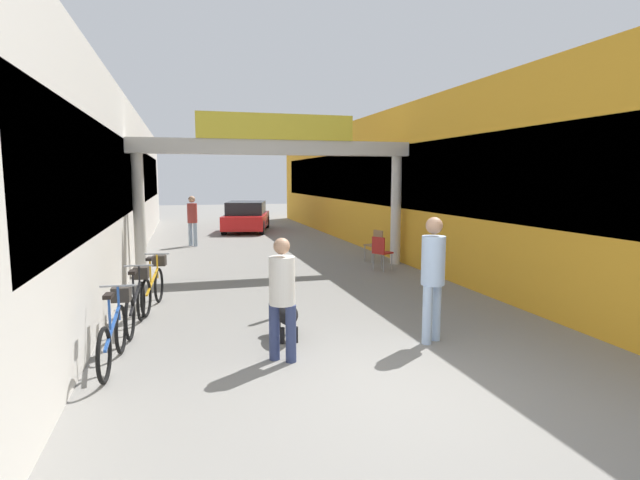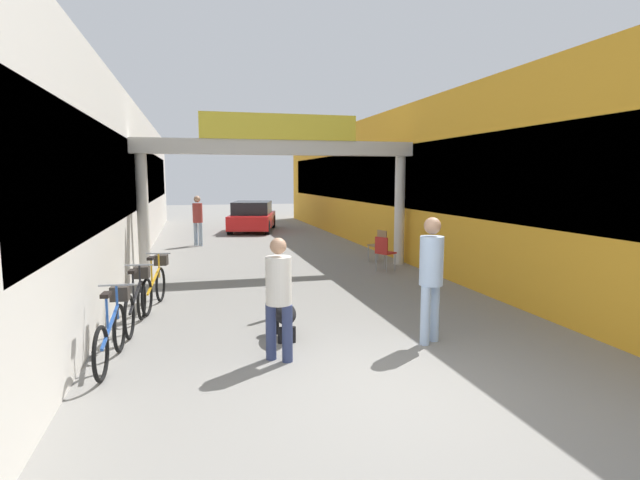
% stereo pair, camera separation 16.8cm
% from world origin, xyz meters
% --- Properties ---
extents(ground_plane, '(80.00, 80.00, 0.00)m').
position_xyz_m(ground_plane, '(0.00, 0.00, 0.00)').
color(ground_plane, gray).
extents(storefront_left, '(3.00, 26.00, 4.40)m').
position_xyz_m(storefront_left, '(-5.09, 11.00, 2.20)').
color(storefront_left, beige).
rests_on(storefront_left, ground_plane).
extents(storefront_right, '(3.00, 26.00, 4.40)m').
position_xyz_m(storefront_right, '(5.09, 11.00, 2.20)').
color(storefront_right, gold).
rests_on(storefront_right, ground_plane).
extents(arcade_sign_gateway, '(7.40, 0.47, 3.98)m').
position_xyz_m(arcade_sign_gateway, '(0.00, 7.79, 2.82)').
color(arcade_sign_gateway, beige).
rests_on(arcade_sign_gateway, ground_plane).
extents(pedestrian_with_dog, '(0.48, 0.48, 1.63)m').
position_xyz_m(pedestrian_with_dog, '(-1.12, 1.34, 0.93)').
color(pedestrian_with_dog, navy).
rests_on(pedestrian_with_dog, ground_plane).
extents(pedestrian_companion, '(0.46, 0.46, 1.84)m').
position_xyz_m(pedestrian_companion, '(1.13, 1.50, 1.07)').
color(pedestrian_companion, '#A5BFE0').
rests_on(pedestrian_companion, ground_plane).
extents(pedestrian_carrying_crate, '(0.48, 0.48, 1.76)m').
position_xyz_m(pedestrian_carrying_crate, '(-2.02, 13.05, 1.01)').
color(pedestrian_carrying_crate, '#8C9EB2').
rests_on(pedestrian_carrying_crate, ground_plane).
extents(dog_on_leash, '(0.37, 0.85, 0.62)m').
position_xyz_m(dog_on_leash, '(-0.88, 2.29, 0.39)').
color(dog_on_leash, black).
rests_on(dog_on_leash, ground_plane).
extents(bicycle_blue_nearest, '(0.46, 1.69, 0.98)m').
position_xyz_m(bicycle_blue_nearest, '(-3.23, 1.82, 0.44)').
color(bicycle_blue_nearest, black).
rests_on(bicycle_blue_nearest, ground_plane).
extents(bicycle_black_second, '(0.46, 1.69, 0.98)m').
position_xyz_m(bicycle_black_second, '(-3.09, 3.39, 0.44)').
color(bicycle_black_second, black).
rests_on(bicycle_black_second, ground_plane).
extents(bicycle_orange_third, '(0.47, 1.68, 0.98)m').
position_xyz_m(bicycle_orange_third, '(-2.89, 4.64, 0.44)').
color(bicycle_orange_third, black).
rests_on(bicycle_orange_third, ground_plane).
extents(bollard_post_metal, '(0.10, 0.10, 0.97)m').
position_xyz_m(bollard_post_metal, '(-0.76, 3.41, 0.49)').
color(bollard_post_metal, gray).
rests_on(bollard_post_metal, ground_plane).
extents(cafe_chair_red_nearer, '(0.54, 0.54, 0.89)m').
position_xyz_m(cafe_chair_red_nearer, '(2.55, 6.92, 0.54)').
color(cafe_chair_red_nearer, gray).
rests_on(cafe_chair_red_nearer, ground_plane).
extents(cafe_chair_wood_farther, '(0.50, 0.50, 0.89)m').
position_xyz_m(cafe_chair_wood_farther, '(2.98, 8.37, 0.54)').
color(cafe_chair_wood_farther, gray).
rests_on(cafe_chair_wood_farther, ground_plane).
extents(parked_car_red, '(2.63, 4.30, 1.33)m').
position_xyz_m(parked_car_red, '(0.41, 17.45, 0.64)').
color(parked_car_red, red).
rests_on(parked_car_red, ground_plane).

